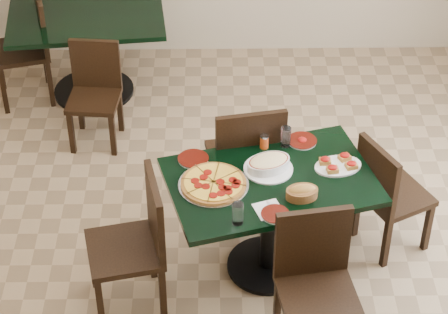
{
  "coord_description": "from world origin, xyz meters",
  "views": [
    {
      "loc": [
        -0.03,
        -4.12,
        4.12
      ],
      "look_at": [
        0.03,
        0.0,
        0.9
      ],
      "focal_mm": 70.0,
      "sensor_mm": 36.0,
      "label": 1
    }
  ],
  "objects_px": {
    "chair_near": "(315,278)",
    "chair_left": "(138,238)",
    "chair_right": "(387,191)",
    "pepperoni_pizza": "(213,184)",
    "chair_far": "(247,157)",
    "back_chair_near": "(95,88)",
    "back_chair_left": "(30,41)",
    "bread_basket": "(302,192)",
    "main_table": "(270,202)",
    "back_table": "(88,38)",
    "bruschetta_platter": "(338,164)",
    "lasagna_casserole": "(268,164)"
  },
  "relations": [
    {
      "from": "chair_far",
      "to": "pepperoni_pizza",
      "type": "xyz_separation_m",
      "value": [
        -0.22,
        -0.53,
        0.21
      ]
    },
    {
      "from": "chair_far",
      "to": "chair_left",
      "type": "distance_m",
      "value": 1.0
    },
    {
      "from": "bread_basket",
      "to": "chair_near",
      "type": "bearing_deg",
      "value": -93.25
    },
    {
      "from": "back_table",
      "to": "chair_right",
      "type": "relative_size",
      "value": 1.54
    },
    {
      "from": "chair_far",
      "to": "chair_left",
      "type": "xyz_separation_m",
      "value": [
        -0.67,
        -0.75,
        -0.03
      ]
    },
    {
      "from": "chair_far",
      "to": "chair_right",
      "type": "xyz_separation_m",
      "value": [
        0.9,
        -0.27,
        -0.08
      ]
    },
    {
      "from": "chair_far",
      "to": "back_chair_near",
      "type": "distance_m",
      "value": 1.51
    },
    {
      "from": "back_table",
      "to": "lasagna_casserole",
      "type": "relative_size",
      "value": 4.08
    },
    {
      "from": "chair_far",
      "to": "main_table",
      "type": "bearing_deg",
      "value": 95.04
    },
    {
      "from": "back_chair_left",
      "to": "bruschetta_platter",
      "type": "relative_size",
      "value": 2.73
    },
    {
      "from": "chair_near",
      "to": "pepperoni_pizza",
      "type": "distance_m",
      "value": 0.83
    },
    {
      "from": "chair_left",
      "to": "lasagna_casserole",
      "type": "xyz_separation_m",
      "value": [
        0.79,
        0.37,
        0.27
      ]
    },
    {
      "from": "back_table",
      "to": "lasagna_casserole",
      "type": "bearing_deg",
      "value": -62.21
    },
    {
      "from": "main_table",
      "to": "chair_left",
      "type": "distance_m",
      "value": 0.85
    },
    {
      "from": "chair_near",
      "to": "chair_left",
      "type": "bearing_deg",
      "value": 153.01
    },
    {
      "from": "main_table",
      "to": "chair_far",
      "type": "bearing_deg",
      "value": 89.68
    },
    {
      "from": "back_chair_left",
      "to": "bread_basket",
      "type": "bearing_deg",
      "value": 27.1
    },
    {
      "from": "main_table",
      "to": "back_table",
      "type": "height_order",
      "value": "same"
    },
    {
      "from": "back_table",
      "to": "bruschetta_platter",
      "type": "height_order",
      "value": "bruschetta_platter"
    },
    {
      "from": "main_table",
      "to": "back_chair_left",
      "type": "height_order",
      "value": "back_chair_left"
    },
    {
      "from": "chair_near",
      "to": "back_chair_left",
      "type": "distance_m",
      "value": 3.36
    },
    {
      "from": "chair_right",
      "to": "back_chair_left",
      "type": "bearing_deg",
      "value": 27.03
    },
    {
      "from": "back_chair_left",
      "to": "chair_near",
      "type": "bearing_deg",
      "value": 22.78
    },
    {
      "from": "main_table",
      "to": "chair_near",
      "type": "relative_size",
      "value": 1.5
    },
    {
      "from": "chair_left",
      "to": "chair_near",
      "type": "bearing_deg",
      "value": 59.45
    },
    {
      "from": "chair_right",
      "to": "pepperoni_pizza",
      "type": "xyz_separation_m",
      "value": [
        -1.12,
        -0.26,
        0.29
      ]
    },
    {
      "from": "back_chair_near",
      "to": "bread_basket",
      "type": "xyz_separation_m",
      "value": [
        1.42,
        -1.65,
        0.34
      ]
    },
    {
      "from": "chair_far",
      "to": "lasagna_casserole",
      "type": "height_order",
      "value": "chair_far"
    },
    {
      "from": "chair_near",
      "to": "lasagna_casserole",
      "type": "xyz_separation_m",
      "value": [
        -0.24,
        0.7,
        0.27
      ]
    },
    {
      "from": "back_chair_near",
      "to": "back_chair_left",
      "type": "xyz_separation_m",
      "value": [
        -0.57,
        0.58,
        0.08
      ]
    },
    {
      "from": "chair_far",
      "to": "back_chair_near",
      "type": "relative_size",
      "value": 1.21
    },
    {
      "from": "main_table",
      "to": "back_chair_left",
      "type": "bearing_deg",
      "value": 115.86
    },
    {
      "from": "lasagna_casserole",
      "to": "bread_basket",
      "type": "distance_m",
      "value": 0.32
    },
    {
      "from": "bruschetta_platter",
      "to": "chair_right",
      "type": "bearing_deg",
      "value": -0.7
    },
    {
      "from": "chair_left",
      "to": "chair_far",
      "type": "bearing_deg",
      "value": 125.43
    },
    {
      "from": "back_table",
      "to": "chair_left",
      "type": "distance_m",
      "value": 2.43
    },
    {
      "from": "chair_far",
      "to": "chair_near",
      "type": "xyz_separation_m",
      "value": [
        0.35,
        -1.08,
        -0.03
      ]
    },
    {
      "from": "back_chair_left",
      "to": "pepperoni_pizza",
      "type": "distance_m",
      "value": 2.59
    },
    {
      "from": "chair_left",
      "to": "bruschetta_platter",
      "type": "xyz_separation_m",
      "value": [
        1.22,
        0.39,
        0.24
      ]
    },
    {
      "from": "back_chair_left",
      "to": "pepperoni_pizza",
      "type": "relative_size",
      "value": 2.17
    },
    {
      "from": "back_table",
      "to": "bread_basket",
      "type": "relative_size",
      "value": 6.17
    },
    {
      "from": "chair_near",
      "to": "chair_right",
      "type": "bearing_deg",
      "value": 47.3
    },
    {
      "from": "back_chair_near",
      "to": "pepperoni_pizza",
      "type": "xyz_separation_m",
      "value": [
        0.9,
        -1.53,
        0.32
      ]
    },
    {
      "from": "chair_left",
      "to": "back_chair_near",
      "type": "bearing_deg",
      "value": -178.2
    },
    {
      "from": "pepperoni_pizza",
      "to": "main_table",
      "type": "bearing_deg",
      "value": 9.64
    },
    {
      "from": "chair_near",
      "to": "back_chair_near",
      "type": "relative_size",
      "value": 1.16
    },
    {
      "from": "chair_far",
      "to": "bread_basket",
      "type": "height_order",
      "value": "chair_far"
    },
    {
      "from": "back_chair_left",
      "to": "pepperoni_pizza",
      "type": "height_order",
      "value": "back_chair_left"
    },
    {
      "from": "chair_near",
      "to": "chair_left",
      "type": "distance_m",
      "value": 1.08
    },
    {
      "from": "main_table",
      "to": "lasagna_casserole",
      "type": "bearing_deg",
      "value": 81.85
    }
  ]
}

